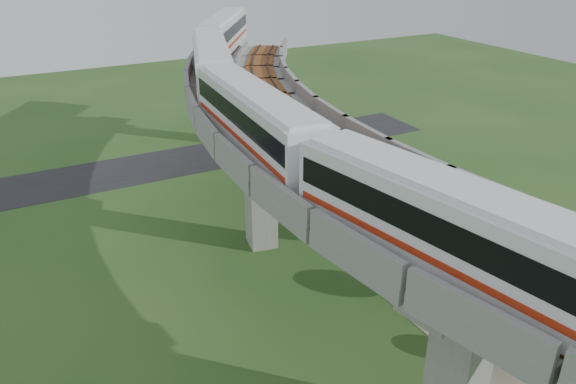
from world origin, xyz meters
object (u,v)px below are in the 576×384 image
car_red (517,273)px  car_dark (399,226)px  metro_train (261,87)px  car_white (529,281)px

car_red → car_dark: (-3.16, 9.12, 0.17)m
metro_train → car_dark: bearing=-23.2°
metro_train → car_dark: size_ratio=12.71×
metro_train → car_dark: (9.94, -4.26, -11.58)m
metro_train → car_white: size_ratio=18.86×
car_red → metro_train: bearing=-160.4°
car_red → car_white: bearing=-29.5°
car_white → car_dark: 10.68m
metro_train → car_white: (13.01, -14.48, -11.72)m
car_white → car_red: car_white is taller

